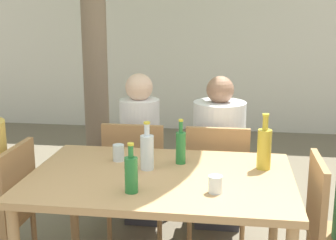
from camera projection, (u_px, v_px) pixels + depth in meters
The scene contains 14 objects.
cafe_building_wall at pixel (206, 30), 6.38m from camera, with size 10.00×0.08×2.80m.
dining_table_front at pixel (161, 188), 2.68m from camera, with size 1.50×1.00×0.77m.
patio_chair_0 at pixel (2, 207), 2.85m from camera, with size 0.44×0.44×0.90m.
patio_chair_1 at pixel (336, 228), 2.58m from camera, with size 0.44×0.44×0.90m.
patio_chair_2 at pixel (136, 172), 3.46m from camera, with size 0.44×0.44×0.90m.
patio_chair_3 at pixel (217, 176), 3.38m from camera, with size 0.44×0.44×0.90m.
person_seated_2 at pixel (142, 158), 3.68m from camera, with size 0.30×0.55×1.22m.
person_seated_3 at pixel (219, 160), 3.59m from camera, with size 0.39×0.59×1.22m.
water_bottle_0 at pixel (147, 151), 2.73m from camera, with size 0.08×0.08×0.29m.
oil_cruet_1 at pixel (264, 148), 2.73m from camera, with size 0.08×0.08×0.33m.
green_bottle_2 at pixel (131, 173), 2.38m from camera, with size 0.07×0.07×0.26m.
green_bottle_3 at pixel (181, 147), 2.83m from camera, with size 0.06×0.06×0.28m.
drinking_glass_0 at pixel (119, 153), 2.89m from camera, with size 0.07×0.07×0.10m.
drinking_glass_1 at pixel (215, 184), 2.39m from camera, with size 0.07×0.07×0.09m.
Camera 1 is at (0.40, -2.48, 1.69)m, focal length 50.00 mm.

